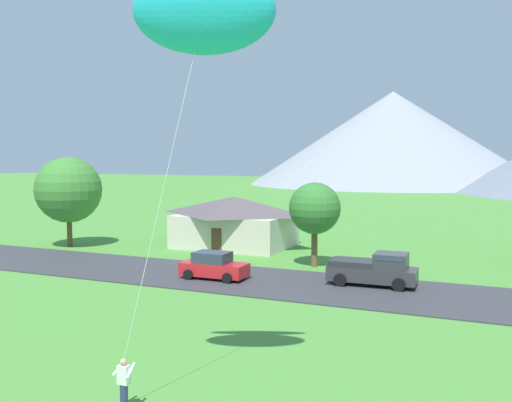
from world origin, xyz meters
TOP-DOWN VIEW (x-y plane):
  - road_strip at (0.00, 29.00)m, footprint 160.00×7.90m
  - mountain_far_west_ridge at (-18.03, 158.32)m, footprint 79.74×79.74m
  - house_left_center at (-10.45, 40.64)m, footprint 10.06×7.38m
  - tree_near_left at (-1.48, 34.95)m, footprint 3.64×3.64m
  - tree_center at (-23.59, 35.05)m, footprint 5.65×5.65m
  - parked_car_red_mid_west at (-6.01, 28.35)m, footprint 4.22×2.13m
  - pickup_truck_charcoal_west_side at (3.69, 30.53)m, footprint 5.26×2.46m
  - kite_flyer_with_kite at (2.39, 11.99)m, footprint 4.86×3.26m

SIDE VIEW (x-z plane):
  - road_strip at x=0.00m, z-range 0.00..0.08m
  - parked_car_red_mid_west at x=-6.01m, z-range 0.03..1.71m
  - pickup_truck_charcoal_west_side at x=3.69m, z-range 0.06..2.06m
  - house_left_center at x=-10.45m, z-range 0.08..4.42m
  - tree_near_left at x=-1.48m, z-range 1.13..7.10m
  - tree_center at x=-23.59m, z-range 1.03..8.77m
  - kite_flyer_with_kite at x=2.39m, z-range 5.29..18.63m
  - mountain_far_west_ridge at x=-18.03m, z-range 0.00..25.90m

